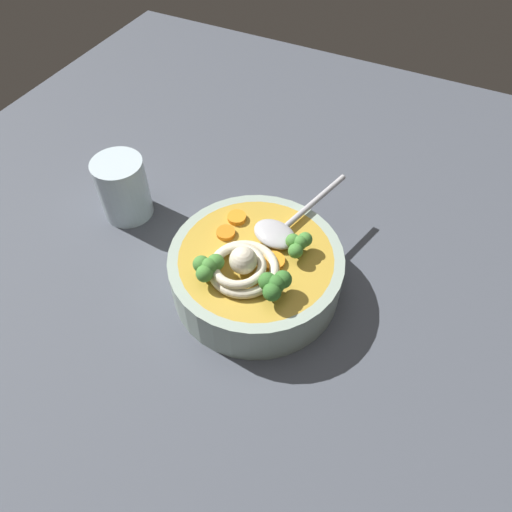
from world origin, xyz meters
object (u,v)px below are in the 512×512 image
(soup_bowl, at_px, (256,271))
(noodle_pile, at_px, (242,266))
(drinking_glass, at_px, (123,188))
(soup_spoon, at_px, (283,229))

(soup_bowl, bearing_deg, noodle_pile, -7.06)
(drinking_glass, bearing_deg, soup_bowl, 80.32)
(soup_spoon, bearing_deg, noodle_pile, -176.93)
(noodle_pile, distance_m, soup_spoon, 0.08)
(soup_bowl, bearing_deg, drinking_glass, -99.68)
(soup_spoon, bearing_deg, drinking_glass, 107.77)
(soup_bowl, height_order, soup_spoon, soup_spoon)
(soup_bowl, distance_m, drinking_glass, 0.24)
(soup_bowl, bearing_deg, soup_spoon, 164.55)
(soup_spoon, height_order, drinking_glass, drinking_glass)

